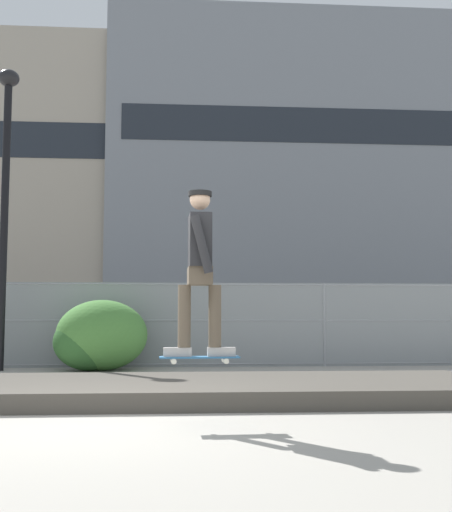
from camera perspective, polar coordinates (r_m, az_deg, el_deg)
The scene contains 12 objects.
ground_plane at distance 6.83m, azimuth -10.74°, elevation -14.40°, with size 120.00×120.00×0.00m, color #9E998E.
gravel_berm at distance 9.03m, azimuth -9.09°, elevation -11.45°, with size 10.12×2.85×0.23m, color #4C473F.
skateboard at distance 6.62m, azimuth -2.33°, elevation -8.85°, with size 0.81×0.23×0.07m.
skater at distance 6.63m, azimuth -2.30°, elevation -0.45°, with size 0.72×0.59×1.70m.
chain_fence at distance 14.54m, azimuth -7.19°, elevation -5.92°, with size 24.21×0.06×1.85m.
street_lamp at distance 14.50m, azimuth -18.67°, elevation 6.40°, with size 0.44×0.44×6.32m.
parked_car_near at distance 18.84m, azimuth -19.13°, elevation -5.82°, with size 4.55×2.25×1.66m.
parked_car_mid at distance 18.29m, azimuth 0.35°, elevation -6.14°, with size 4.47×2.08×1.66m.
library_building at distance 54.42m, azimuth -19.12°, elevation 4.98°, with size 24.67×14.80×21.16m.
office_block at distance 53.01m, azimuth 5.08°, elevation 6.11°, with size 26.91×14.92×23.22m.
shrub_left at distance 13.70m, azimuth -11.71°, elevation -7.34°, with size 1.52×1.24×1.17m.
shrub_center at distance 13.74m, azimuth -10.78°, elevation -6.79°, with size 1.87×1.53×1.44m.
Camera 1 is at (0.74, -6.70, 1.08)m, focal length 45.88 mm.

